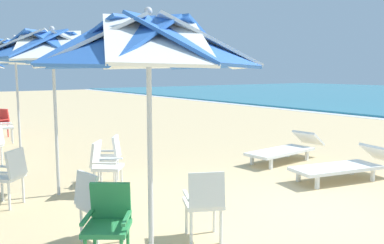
{
  "coord_description": "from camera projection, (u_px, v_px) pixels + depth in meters",
  "views": [
    {
      "loc": [
        3.41,
        -4.65,
        2.01
      ],
      "look_at": [
        -3.13,
        -0.03,
        1.0
      ],
      "focal_mm": 37.81,
      "sensor_mm": 36.0,
      "label": 1
    }
  ],
  "objects": [
    {
      "name": "beach_umbrella_1",
      "position": [
        53.0,
        49.0,
        6.3
      ],
      "size": [
        2.28,
        2.28,
        2.71
      ],
      "color": "silver",
      "rests_on": "ground"
    },
    {
      "name": "plastic_chair_4",
      "position": [
        104.0,
        164.0,
        6.64
      ],
      "size": [
        0.63,
        0.63,
        0.87
      ],
      "color": "white",
      "rests_on": "ground"
    },
    {
      "name": "plastic_chair_0",
      "position": [
        108.0,
        220.0,
        4.12
      ],
      "size": [
        0.63,
        0.62,
        0.87
      ],
      "color": "#2D8C4C",
      "rests_on": "ground"
    },
    {
      "name": "beach_umbrella_2",
      "position": [
        15.0,
        53.0,
        9.06
      ],
      "size": [
        2.09,
        2.09,
        2.81
      ],
      "color": "silver",
      "rests_on": "ground"
    },
    {
      "name": "plastic_chair_5",
      "position": [
        9.0,
        174.0,
        6.0
      ],
      "size": [
        0.63,
        0.63,
        0.87
      ],
      "color": "white",
      "rests_on": "ground"
    },
    {
      "name": "plastic_chair_9",
      "position": [
        0.0,
        121.0,
        12.3
      ],
      "size": [
        0.61,
        0.62,
        0.87
      ],
      "color": "red",
      "rests_on": "ground"
    },
    {
      "name": "sun_lounger_1",
      "position": [
        345.0,
        165.0,
        7.46
      ],
      "size": [
        1.07,
        2.23,
        0.62
      ],
      "color": "white",
      "rests_on": "ground"
    },
    {
      "name": "ground_plane",
      "position": [
        322.0,
        215.0,
        5.68
      ],
      "size": [
        80.0,
        80.0,
        0.0
      ],
      "primitive_type": "plane",
      "color": "#D3B784"
    },
    {
      "name": "plastic_chair_2",
      "position": [
        97.0,
        202.0,
        4.69
      ],
      "size": [
        0.5,
        0.53,
        0.87
      ],
      "color": "white",
      "rests_on": "ground"
    },
    {
      "name": "beach_umbrella_0",
      "position": [
        149.0,
        46.0,
        3.78
      ],
      "size": [
        2.14,
        2.14,
        2.6
      ],
      "color": "silver",
      "rests_on": "ground"
    },
    {
      "name": "plastic_chair_8",
      "position": [
        2.0,
        126.0,
        11.27
      ],
      "size": [
        0.49,
        0.51,
        0.87
      ],
      "color": "white",
      "rests_on": "ground"
    },
    {
      "name": "plastic_chair_3",
      "position": [
        110.0,
        156.0,
        7.25
      ],
      "size": [
        0.62,
        0.63,
        0.87
      ],
      "color": "white",
      "rests_on": "ground"
    },
    {
      "name": "plastic_chair_1",
      "position": [
        204.0,
        200.0,
        4.76
      ],
      "size": [
        0.61,
        0.59,
        0.87
      ],
      "color": "white",
      "rests_on": "ground"
    },
    {
      "name": "sun_lounger_2",
      "position": [
        286.0,
        149.0,
        9.04
      ],
      "size": [
        0.8,
        2.19,
        0.62
      ],
      "color": "white",
      "rests_on": "ground"
    }
  ]
}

